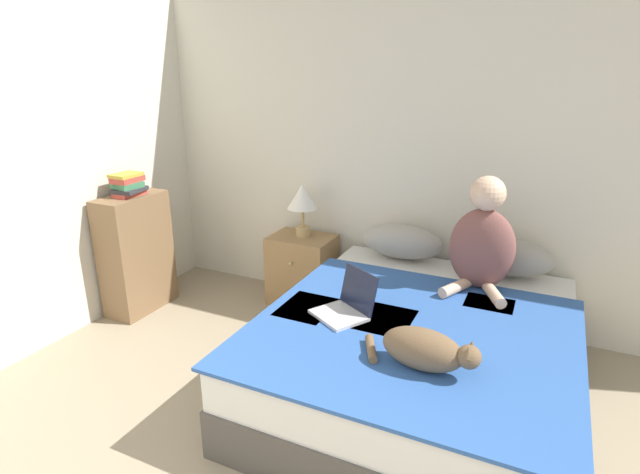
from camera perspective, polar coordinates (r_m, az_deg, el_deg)
name	(u,v)px	position (r m, az deg, el deg)	size (l,w,h in m)	color
wall_back	(442,156)	(3.79, 13.75, 9.03)	(5.69, 0.05, 2.55)	beige
bed	(418,355)	(3.11, 11.14, -13.09)	(1.71, 2.01, 0.53)	#4C4742
pillow_near	(402,241)	(3.77, 9.31, -0.49)	(0.61, 0.27, 0.26)	gray
pillow_far	(507,257)	(3.65, 20.63, -2.12)	(0.61, 0.27, 0.26)	gray
person_sitting	(482,242)	(3.31, 18.07, -0.53)	(0.41, 0.40, 0.74)	brown
cat_tabby	(425,349)	(2.45, 11.93, -12.47)	(0.60, 0.25, 0.20)	brown
laptop_open	(346,306)	(2.91, 2.97, -7.88)	(0.40, 0.40, 0.25)	#B7B7BC
nightstand	(302,270)	(4.15, -2.04, -3.77)	(0.51, 0.40, 0.58)	#937047
table_lamp	(302,199)	(3.99, -2.02, 4.34)	(0.25, 0.25, 0.43)	tan
bookshelf	(136,253)	(4.25, -20.25, -1.77)	(0.28, 0.56, 0.95)	brown
book_stack_top	(128,185)	(4.10, -21.11, 5.59)	(0.22, 0.26, 0.17)	#B24238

